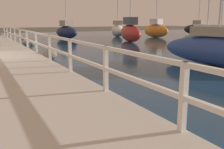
% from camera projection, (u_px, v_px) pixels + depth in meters
% --- Properties ---
extents(railing, '(0.10, 32.50, 1.10)m').
position_uv_depth(railing, '(36.00, 39.00, 13.34)').
color(railing, white).
rests_on(railing, dock_walkway).
extents(boulder_upstream, '(0.49, 0.44, 0.37)m').
position_uv_depth(boulder_upstream, '(32.00, 43.00, 20.96)').
color(boulder_upstream, gray).
rests_on(boulder_upstream, ground).
extents(boulder_near_dock, '(0.70, 0.63, 0.53)m').
position_uv_depth(boulder_near_dock, '(50.00, 55.00, 13.60)').
color(boulder_near_dock, slate).
rests_on(boulder_near_dock, ground).
extents(boulder_water_edge, '(0.64, 0.58, 0.48)m').
position_uv_depth(boulder_water_edge, '(26.00, 42.00, 21.51)').
color(boulder_water_edge, gray).
rests_on(boulder_water_edge, ground).
extents(boulder_downstream, '(0.67, 0.60, 0.50)m').
position_uv_depth(boulder_downstream, '(24.00, 39.00, 25.02)').
color(boulder_downstream, slate).
rests_on(boulder_downstream, ground).
extents(sailboat_blue, '(2.04, 5.72, 5.87)m').
position_uv_depth(sailboat_blue, '(217.00, 49.00, 11.66)').
color(sailboat_blue, '#2D4C9E').
rests_on(sailboat_blue, water_surface).
extents(sailboat_green, '(3.13, 6.11, 6.16)m').
position_uv_depth(sailboat_green, '(206.00, 39.00, 18.60)').
color(sailboat_green, '#236B42').
rests_on(sailboat_green, water_surface).
extents(sailboat_yellow, '(1.79, 4.96, 6.77)m').
position_uv_depth(sailboat_yellow, '(220.00, 35.00, 25.41)').
color(sailboat_yellow, gold).
rests_on(sailboat_yellow, water_surface).
extents(sailboat_black, '(2.13, 4.70, 5.77)m').
position_uv_depth(sailboat_black, '(198.00, 29.00, 35.61)').
color(sailboat_black, black).
rests_on(sailboat_black, water_surface).
extents(sailboat_red, '(2.59, 5.72, 8.35)m').
position_uv_depth(sailboat_red, '(130.00, 32.00, 24.54)').
color(sailboat_red, red).
rests_on(sailboat_red, water_surface).
extents(sailboat_orange, '(2.10, 3.66, 7.25)m').
position_uv_depth(sailboat_orange, '(156.00, 30.00, 30.52)').
color(sailboat_orange, orange).
rests_on(sailboat_orange, water_surface).
extents(sailboat_white, '(2.68, 3.96, 8.38)m').
position_uv_depth(sailboat_white, '(118.00, 30.00, 31.72)').
color(sailboat_white, white).
rests_on(sailboat_white, water_surface).
extents(sailboat_navy, '(2.34, 3.71, 8.06)m').
position_uv_depth(sailboat_navy, '(67.00, 31.00, 28.46)').
color(sailboat_navy, '#192347').
rests_on(sailboat_navy, water_surface).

